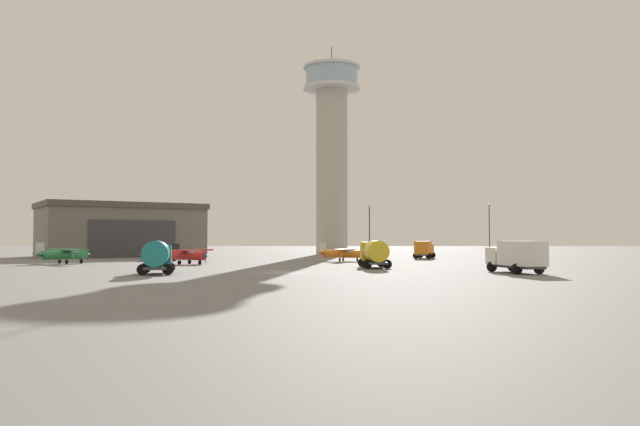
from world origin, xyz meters
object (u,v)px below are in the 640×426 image
(airplane_orange, at_px, (342,253))
(truck_box_white, at_px, (517,255))
(truck_fuel_tanker_yellow, at_px, (375,252))
(truck_flatbed_black, at_px, (163,253))
(control_tower, at_px, (332,144))
(truck_box_orange, at_px, (424,249))
(light_post_west, at_px, (369,226))
(light_post_east, at_px, (489,225))
(airplane_green, at_px, (64,254))
(truck_fuel_tanker_teal, at_px, (157,256))
(airplane_red, at_px, (185,254))

(airplane_orange, distance_m, truck_box_white, 33.19)
(truck_fuel_tanker_yellow, relative_size, truck_flatbed_black, 1.12)
(control_tower, height_order, truck_box_orange, control_tower)
(truck_fuel_tanker_yellow, height_order, truck_box_white, truck_box_white)
(control_tower, distance_m, truck_box_white, 71.42)
(airplane_orange, height_order, truck_box_orange, truck_box_orange)
(light_post_west, height_order, light_post_east, light_post_east)
(airplane_green, xyz_separation_m, light_post_east, (62.25, 34.68, 4.38))
(airplane_green, height_order, light_post_west, light_post_west)
(control_tower, bearing_deg, truck_flatbed_black, -123.07)
(light_post_west, bearing_deg, light_post_east, 25.39)
(airplane_green, height_order, truck_fuel_tanker_teal, truck_fuel_tanker_teal)
(truck_fuel_tanker_yellow, bearing_deg, light_post_west, -6.60)
(airplane_green, distance_m, truck_box_white, 55.16)
(airplane_green, distance_m, truck_box_orange, 53.32)
(truck_box_white, bearing_deg, truck_box_orange, -11.51)
(truck_fuel_tanker_teal, bearing_deg, truck_box_white, -98.01)
(truck_fuel_tanker_teal, relative_size, light_post_east, 0.62)
(truck_fuel_tanker_yellow, distance_m, truck_box_white, 15.94)
(control_tower, relative_size, light_post_west, 4.72)
(truck_fuel_tanker_teal, xyz_separation_m, light_post_east, (44.07, 57.10, 3.97))
(light_post_east, bearing_deg, airplane_green, -150.88)
(truck_box_white, xyz_separation_m, light_post_east, (10.84, 54.66, 3.99))
(control_tower, relative_size, truck_fuel_tanker_teal, 6.97)
(truck_fuel_tanker_teal, height_order, truck_flatbed_black, truck_fuel_tanker_teal)
(truck_fuel_tanker_teal, height_order, truck_box_white, truck_fuel_tanker_teal)
(airplane_red, distance_m, truck_fuel_tanker_yellow, 24.72)
(airplane_green, distance_m, truck_fuel_tanker_teal, 28.87)
(truck_fuel_tanker_yellow, height_order, light_post_east, light_post_east)
(truck_fuel_tanker_teal, bearing_deg, truck_flatbed_black, 1.98)
(control_tower, xyz_separation_m, truck_box_orange, (14.83, -24.39, -20.55))
(airplane_orange, relative_size, truck_fuel_tanker_teal, 1.46)
(airplane_green, relative_size, truck_fuel_tanker_yellow, 1.13)
(truck_flatbed_black, distance_m, truck_box_white, 50.86)
(airplane_red, xyz_separation_m, truck_box_orange, (32.92, 22.95, 0.31))
(truck_fuel_tanker_teal, xyz_separation_m, truck_box_orange, (30.49, 44.19, -0.12))
(truck_box_orange, bearing_deg, airplane_red, 142.44)
(light_post_west, bearing_deg, control_tower, 105.88)
(truck_flatbed_black, xyz_separation_m, light_post_east, (52.18, 25.02, 4.44))
(truck_box_white, bearing_deg, airplane_red, 46.93)
(truck_flatbed_black, relative_size, light_post_east, 0.63)
(truck_box_white, bearing_deg, airplane_orange, 13.54)
(control_tower, relative_size, airplane_red, 4.79)
(airplane_orange, xyz_separation_m, light_post_east, (26.83, 25.58, 4.45))
(truck_box_white, distance_m, light_post_east, 55.87)
(airplane_red, distance_m, truck_box_orange, 40.13)
(control_tower, height_order, truck_fuel_tanker_teal, control_tower)
(control_tower, relative_size, truck_box_orange, 6.74)
(truck_flatbed_black, xyz_separation_m, truck_box_orange, (38.60, 12.11, 0.34))
(light_post_east, bearing_deg, truck_flatbed_black, -154.38)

